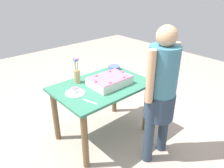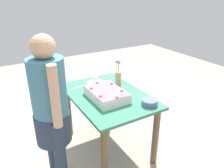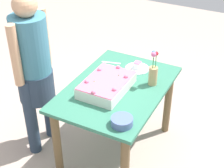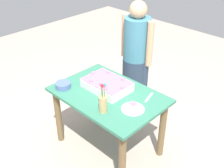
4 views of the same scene
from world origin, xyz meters
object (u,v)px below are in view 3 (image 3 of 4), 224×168
Objects in this scene: serving_plate_with_slice at (137,67)px; person_standing at (33,66)px; cake_knife at (111,63)px; sheet_cake at (107,85)px; flower_vase at (153,72)px; fruit_bowl at (122,121)px.

person_standing reaches higher than serving_plate_with_slice.
sheet_cake is at bearing -82.42° from cake_knife.
sheet_cake reaches higher than serving_plate_with_slice.
flower_vase is (-0.25, 0.30, 0.07)m from sheet_cake.
person_standing is (0.14, -0.63, 0.08)m from sheet_cake.
sheet_cake is at bearing -11.45° from serving_plate_with_slice.
person_standing is (0.57, -0.71, 0.12)m from serving_plate_with_slice.
sheet_cake reaches higher than cake_knife.
flower_vase is (0.16, 0.48, 0.11)m from cake_knife.
cake_knife is 0.58× the size of flower_vase.
serving_plate_with_slice is (-0.43, 0.09, -0.03)m from sheet_cake.
flower_vase is 0.21× the size of person_standing.
fruit_bowl is (0.76, 0.48, 0.03)m from cake_knife.
person_standing reaches higher than sheet_cake.
serving_plate_with_slice reaches higher than cake_knife.
sheet_cake is 0.46m from fruit_bowl.
flower_vase is (0.17, 0.22, 0.10)m from serving_plate_with_slice.
cake_knife is 0.12× the size of person_standing.
sheet_cake is 0.40m from flower_vase.
cake_knife is (-0.42, -0.17, -0.05)m from sheet_cake.
sheet_cake is 0.31× the size of person_standing.
person_standing is at bearing -51.52° from serving_plate_with_slice.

